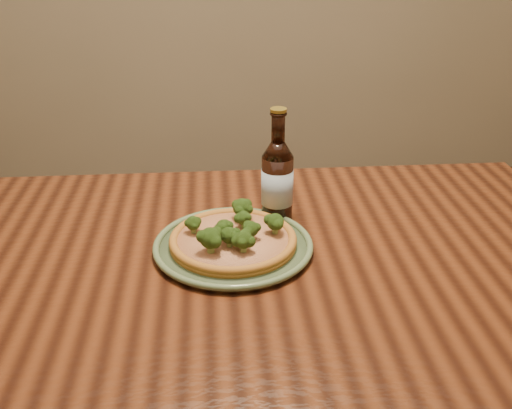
{
  "coord_description": "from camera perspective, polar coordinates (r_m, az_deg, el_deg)",
  "views": [
    {
      "loc": [
        -0.01,
        -0.93,
        1.38
      ],
      "look_at": [
        0.08,
        0.2,
        0.82
      ],
      "focal_mm": 42.0,
      "sensor_mm": 36.0,
      "label": 1
    }
  ],
  "objects": [
    {
      "name": "table",
      "position": [
        1.26,
        -3.34,
        -8.76
      ],
      "size": [
        1.6,
        0.9,
        0.75
      ],
      "color": "#4D2210",
      "rests_on": "ground"
    },
    {
      "name": "plate",
      "position": [
        1.23,
        -2.19,
        -3.94
      ],
      "size": [
        0.33,
        0.33,
        0.02
      ],
      "rotation": [
        0.0,
        0.0,
        -0.36
      ],
      "color": "#596C4A",
      "rests_on": "table"
    },
    {
      "name": "beer_bottle",
      "position": [
        1.32,
        2.04,
        2.35
      ],
      "size": [
        0.07,
        0.07,
        0.26
      ],
      "rotation": [
        0.0,
        0.0,
        -0.39
      ],
      "color": "black",
      "rests_on": "table"
    },
    {
      "name": "pizza",
      "position": [
        1.22,
        -2.18,
        -3.24
      ],
      "size": [
        0.26,
        0.26,
        0.07
      ],
      "rotation": [
        0.0,
        0.0,
        -0.28
      ],
      "color": "#AA6B26",
      "rests_on": "plate"
    }
  ]
}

